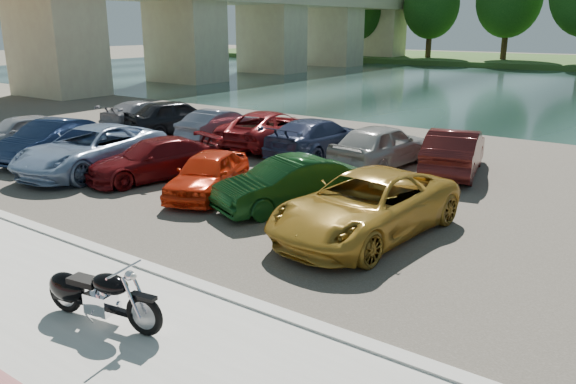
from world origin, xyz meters
name	(u,v)px	position (x,y,z in m)	size (l,w,h in m)	color
ground	(91,329)	(0.00, 0.00, 0.00)	(200.00, 200.00, 0.00)	#595447
promenade	(33,355)	(0.00, -1.00, 0.05)	(60.00, 6.00, 0.10)	#B3B2A9
kerb	(182,281)	(0.00, 2.00, 0.07)	(60.00, 0.30, 0.14)	#B3B2A9
parking_lot	(390,180)	(0.00, 11.00, 0.02)	(60.00, 18.00, 0.04)	#454138
river	(567,92)	(0.00, 40.00, 0.00)	(120.00, 40.00, 0.00)	#182C28
bridge	(265,15)	(-28.00, 41.02, 5.52)	(7.00, 56.00, 8.55)	tan
motorcycle	(93,294)	(-0.05, 0.12, 0.56)	(2.32, 0.80, 1.05)	black
car_0	(19,132)	(-13.55, 6.69, 0.71)	(1.58, 3.92, 1.34)	#9CA0A7
car_1	(51,141)	(-10.94, 6.36, 0.75)	(1.50, 4.29, 1.41)	#142240
car_2	(92,149)	(-8.39, 6.20, 0.78)	(2.45, 5.32, 1.48)	#7F97B9
car_3	(154,159)	(-6.08, 6.77, 0.65)	(1.72, 4.24, 1.23)	#5C0D0F
car_4	(208,174)	(-3.46, 6.44, 0.66)	(1.47, 3.66, 1.25)	red
car_5	(288,184)	(-0.97, 6.80, 0.69)	(1.38, 3.97, 1.31)	#0E3412
car_6	(366,205)	(1.65, 6.18, 0.76)	(2.40, 5.20, 1.44)	#AE8228
car_7	(144,114)	(-13.36, 12.67, 0.67)	(1.78, 4.37, 1.27)	gray
car_8	(176,116)	(-11.07, 12.54, 0.80)	(1.80, 4.47, 1.52)	black
car_9	(220,125)	(-8.36, 12.39, 0.70)	(1.39, 3.99, 1.32)	slate
car_10	(270,129)	(-6.09, 12.76, 0.74)	(2.33, 5.06, 1.41)	maroon
car_11	(317,138)	(-3.58, 12.33, 0.74)	(1.96, 4.82, 1.40)	#2A3151
car_12	(381,145)	(-0.97, 12.22, 0.79)	(1.77, 4.39, 1.50)	#9E9D9A
car_13	(454,151)	(1.33, 12.83, 0.77)	(1.54, 4.41, 1.45)	#4D1514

